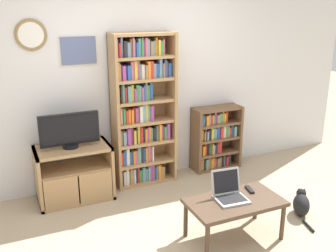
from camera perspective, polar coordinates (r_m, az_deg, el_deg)
ground_plane at (r=4.04m, az=3.73°, el=-16.48°), size 18.00×18.00×0.00m
wall_back at (r=4.99m, az=-5.17°, el=6.50°), size 6.61×0.09×2.60m
tv_stand at (r=4.79m, az=-13.42°, el=-6.67°), size 0.86×0.50×0.66m
television at (r=4.60m, az=-14.11°, el=-0.64°), size 0.68×0.18×0.41m
bookshelf_tall at (r=4.91m, az=-4.00°, el=2.19°), size 0.78×0.32×1.92m
bookshelf_short at (r=5.53m, az=6.66°, el=-1.81°), size 0.68×0.28×0.89m
coffee_table at (r=3.96m, az=9.65°, el=-11.19°), size 0.93×0.52×0.41m
laptop at (r=3.94m, az=8.85°, el=-9.43°), size 0.32×0.32×0.27m
remote_near_laptop at (r=4.15m, az=11.76°, el=-9.01°), size 0.08×0.17×0.02m
cat at (r=4.67m, az=18.77°, el=-10.65°), size 0.32×0.52×0.28m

